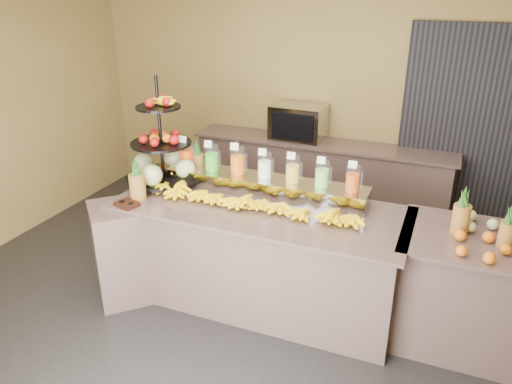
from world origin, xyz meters
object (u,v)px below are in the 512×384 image
Objects in this scene: pitcher_tray at (264,186)px; right_fruit_pile at (479,236)px; fruit_stand at (167,158)px; oven_warmer at (298,122)px; banana_heap at (251,200)px; condiment_caddy at (127,204)px.

right_fruit_pile is at bearing -9.09° from pitcher_tray.
fruit_stand is 1.92m from oven_warmer.
fruit_stand reaches higher than right_fruit_pile.
oven_warmer reaches higher than banana_heap.
banana_heap is at bearing -81.75° from oven_warmer.
right_fruit_pile is at bearing -21.35° from fruit_stand.
pitcher_tray is 4.28× the size of right_fruit_pile.
banana_heap is 1.06m from condiment_caddy.
condiment_caddy is (-0.98, -0.69, -0.06)m from pitcher_tray.
right_fruit_pile reaches higher than banana_heap.
pitcher_tray is 1.69m from oven_warmer.
fruit_stand is at bearing 83.54° from condiment_caddy.
right_fruit_pile is (1.77, -0.28, -0.00)m from pitcher_tray.
pitcher_tray is 1.20m from condiment_caddy.
banana_heap is 1.99× the size of fruit_stand.
banana_heap is at bearing -89.90° from pitcher_tray.
pitcher_tray is at bearing 35.08° from condiment_caddy.
pitcher_tray is at bearing -80.58° from oven_warmer.
pitcher_tray is 1.80m from right_fruit_pile.
banana_heap is 1.77m from right_fruit_pile.
fruit_stand is at bearing -109.44° from oven_warmer.
oven_warmer reaches higher than condiment_caddy.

